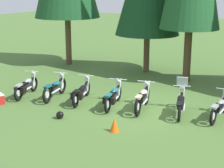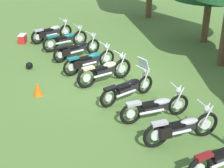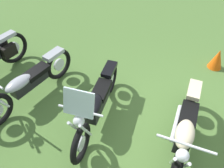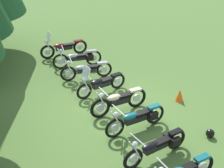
{
  "view_description": "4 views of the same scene",
  "coord_description": "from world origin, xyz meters",
  "px_view_note": "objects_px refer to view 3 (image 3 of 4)",
  "views": [
    {
      "loc": [
        6.15,
        -12.6,
        4.92
      ],
      "look_at": [
        -1.33,
        -0.41,
        0.96
      ],
      "focal_mm": 59.02,
      "sensor_mm": 36.0,
      "label": 1
    },
    {
      "loc": [
        10.65,
        -3.53,
        5.49
      ],
      "look_at": [
        1.52,
        -0.41,
        0.74
      ],
      "focal_mm": 54.54,
      "sensor_mm": 36.0,
      "label": 2
    },
    {
      "loc": [
        -0.37,
        2.21,
        3.5
      ],
      "look_at": [
        1.3,
        -0.12,
        0.73
      ],
      "focal_mm": 37.11,
      "sensor_mm": 36.0,
      "label": 3
    },
    {
      "loc": [
        -10.26,
        2.75,
        6.9
      ],
      "look_at": [
        0.29,
        0.03,
        0.99
      ],
      "focal_mm": 55.35,
      "sensor_mm": 36.0,
      "label": 4
    }
  ],
  "objects_px": {
    "traffic_cone": "(217,59)",
    "motorcycle_6": "(29,82)",
    "motorcycle_4": "(184,131)",
    "motorcycle_5": "(96,103)"
  },
  "relations": [
    {
      "from": "traffic_cone",
      "to": "motorcycle_6",
      "type": "bearing_deg",
      "value": 49.3
    },
    {
      "from": "motorcycle_4",
      "to": "motorcycle_5",
      "type": "xyz_separation_m",
      "value": [
        1.47,
        0.33,
        -0.02
      ]
    },
    {
      "from": "motorcycle_5",
      "to": "motorcycle_6",
      "type": "xyz_separation_m",
      "value": [
        1.41,
        0.32,
        -0.02
      ]
    },
    {
      "from": "traffic_cone",
      "to": "motorcycle_5",
      "type": "bearing_deg",
      "value": 65.44
    },
    {
      "from": "motorcycle_4",
      "to": "motorcycle_6",
      "type": "height_order",
      "value": "motorcycle_4"
    },
    {
      "from": "motorcycle_6",
      "to": "traffic_cone",
      "type": "relative_size",
      "value": 4.69
    },
    {
      "from": "traffic_cone",
      "to": "motorcycle_4",
      "type": "bearing_deg",
      "value": 94.37
    },
    {
      "from": "motorcycle_4",
      "to": "motorcycle_5",
      "type": "bearing_deg",
      "value": -91.22
    },
    {
      "from": "motorcycle_5",
      "to": "motorcycle_6",
      "type": "relative_size",
      "value": 0.95
    },
    {
      "from": "motorcycle_5",
      "to": "traffic_cone",
      "type": "relative_size",
      "value": 4.45
    }
  ]
}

